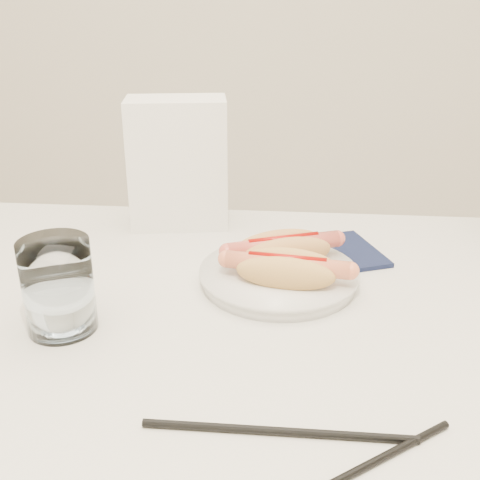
# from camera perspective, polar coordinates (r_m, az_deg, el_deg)

# --- Properties ---
(table) EXTENTS (1.20, 0.80, 0.75)m
(table) POSITION_cam_1_polar(r_m,az_deg,el_deg) (0.72, 0.37, -13.01)
(table) COLOR silver
(table) RESTS_ON ground
(plate) EXTENTS (0.23, 0.23, 0.02)m
(plate) POSITION_cam_1_polar(r_m,az_deg,el_deg) (0.79, 3.76, -3.66)
(plate) COLOR silver
(plate) RESTS_ON table
(hotdog_left) EXTENTS (0.16, 0.10, 0.04)m
(hotdog_left) POSITION_cam_1_polar(r_m,az_deg,el_deg) (0.80, 4.22, -0.92)
(hotdog_left) COLOR tan
(hotdog_left) RESTS_ON plate
(hotdog_right) EXTENTS (0.16, 0.08, 0.04)m
(hotdog_right) POSITION_cam_1_polar(r_m,az_deg,el_deg) (0.75, 4.57, -2.85)
(hotdog_right) COLOR #DDA556
(hotdog_right) RESTS_ON plate
(water_glass) EXTENTS (0.08, 0.08, 0.11)m
(water_glass) POSITION_cam_1_polar(r_m,az_deg,el_deg) (0.70, -17.21, -4.29)
(water_glass) COLOR white
(water_glass) RESTS_ON table
(chopstick_near) EXTENTS (0.25, 0.01, 0.01)m
(chopstick_near) POSITION_cam_1_polar(r_m,az_deg,el_deg) (0.55, 3.76, -18.00)
(chopstick_near) COLOR black
(chopstick_near) RESTS_ON table
(chopstick_far) EXTENTS (0.18, 0.14, 0.01)m
(chopstick_far) POSITION_cam_1_polar(r_m,az_deg,el_deg) (0.52, 10.86, -21.30)
(chopstick_far) COLOR black
(chopstick_far) RESTS_ON table
(napkin_box) EXTENTS (0.17, 0.11, 0.21)m
(napkin_box) POSITION_cam_1_polar(r_m,az_deg,el_deg) (0.96, -6.02, 7.40)
(napkin_box) COLOR white
(napkin_box) RESTS_ON table
(navy_napkin) EXTENTS (0.17, 0.17, 0.01)m
(navy_napkin) POSITION_cam_1_polar(r_m,az_deg,el_deg) (0.88, 9.07, -1.24)
(navy_napkin) COLOR #101735
(navy_napkin) RESTS_ON table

